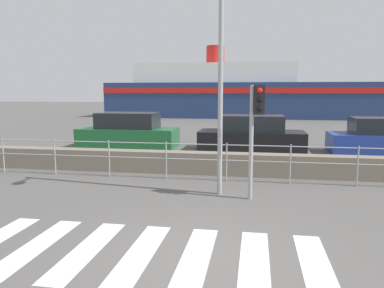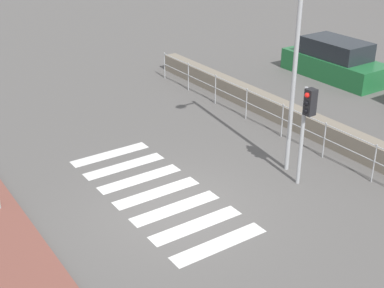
# 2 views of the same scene
# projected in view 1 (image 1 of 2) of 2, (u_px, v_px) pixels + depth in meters

# --- Properties ---
(ground_plane) EXTENTS (160.00, 160.00, 0.00)m
(ground_plane) POSITION_uv_depth(u_px,v_px,m) (201.00, 258.00, 5.79)
(ground_plane) COLOR #565451
(crosswalk) EXTENTS (5.85, 2.40, 0.01)m
(crosswalk) POSITION_uv_depth(u_px,v_px,m) (140.00, 253.00, 5.96)
(crosswalk) COLOR silver
(crosswalk) RESTS_ON ground_plane
(seawall) EXTENTS (19.67, 0.55, 0.68)m
(seawall) POSITION_uv_depth(u_px,v_px,m) (229.00, 164.00, 11.56)
(seawall) COLOR slate
(seawall) RESTS_ON ground_plane
(harbor_fence) EXTENTS (17.74, 0.04, 1.11)m
(harbor_fence) POSITION_uv_depth(u_px,v_px,m) (227.00, 156.00, 10.66)
(harbor_fence) COLOR #9EA0A3
(harbor_fence) RESTS_ON ground_plane
(traffic_light_far) EXTENTS (0.34, 0.32, 2.71)m
(traffic_light_far) POSITION_uv_depth(u_px,v_px,m) (256.00, 116.00, 8.68)
(traffic_light_far) COLOR #9EA0A3
(traffic_light_far) RESTS_ON ground_plane
(streetlamp) EXTENTS (0.32, 0.91, 6.31)m
(streetlamp) POSITION_uv_depth(u_px,v_px,m) (220.00, 35.00, 8.74)
(streetlamp) COLOR #9EA0A3
(streetlamp) RESTS_ON ground_plane
(ferry_boat) EXTENTS (27.79, 6.66, 7.04)m
(ferry_boat) POSITION_uv_depth(u_px,v_px,m) (241.00, 95.00, 37.48)
(ferry_boat) COLOR navy
(ferry_boat) RESTS_ON ground_plane
(parked_car_green) EXTENTS (4.51, 1.82, 1.59)m
(parked_car_green) POSITION_uv_depth(u_px,v_px,m) (128.00, 132.00, 17.31)
(parked_car_green) COLOR #1E6633
(parked_car_green) RESTS_ON ground_plane
(parked_car_black) EXTENTS (4.57, 1.81, 1.53)m
(parked_car_black) POSITION_uv_depth(u_px,v_px,m) (251.00, 135.00, 16.38)
(parked_car_black) COLOR black
(parked_car_black) RESTS_ON ground_plane
(parked_car_blue) EXTENTS (4.37, 1.83, 1.49)m
(parked_car_blue) POSITION_uv_depth(u_px,v_px,m) (384.00, 138.00, 15.47)
(parked_car_blue) COLOR #233D9E
(parked_car_blue) RESTS_ON ground_plane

